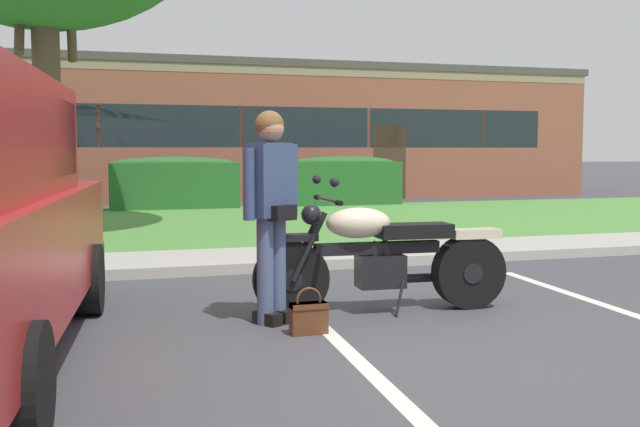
% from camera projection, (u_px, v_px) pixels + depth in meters
% --- Properties ---
extents(ground_plane, '(140.00, 140.00, 0.00)m').
position_uv_depth(ground_plane, '(373.00, 341.00, 5.46)').
color(ground_plane, '#424247').
extents(curb_strip, '(60.00, 0.20, 0.12)m').
position_uv_depth(curb_strip, '(270.00, 266.00, 8.57)').
color(curb_strip, '#ADA89E').
rests_on(curb_strip, ground).
extents(concrete_walk, '(60.00, 1.50, 0.08)m').
position_uv_depth(concrete_walk, '(255.00, 258.00, 9.38)').
color(concrete_walk, '#ADA89E').
rests_on(concrete_walk, ground).
extents(grass_lawn, '(60.00, 7.58, 0.06)m').
position_uv_depth(grass_lawn, '(203.00, 224.00, 13.71)').
color(grass_lawn, '#518E3D').
rests_on(grass_lawn, ground).
extents(stall_stripe_1, '(0.39, 4.40, 0.01)m').
position_uv_depth(stall_stripe_1, '(333.00, 336.00, 5.58)').
color(stall_stripe_1, silver).
rests_on(stall_stripe_1, ground).
extents(stall_stripe_2, '(0.39, 4.40, 0.01)m').
position_uv_depth(stall_stripe_2, '(630.00, 314.00, 6.36)').
color(stall_stripe_2, silver).
rests_on(stall_stripe_2, ground).
extents(motorcycle, '(2.24, 0.82, 1.18)m').
position_uv_depth(motorcycle, '(392.00, 257.00, 6.41)').
color(motorcycle, black).
rests_on(motorcycle, ground).
extents(rider_person, '(0.50, 0.40, 1.70)m').
position_uv_depth(rider_person, '(271.00, 200.00, 5.95)').
color(rider_person, black).
rests_on(rider_person, ground).
extents(handbag, '(0.28, 0.13, 0.36)m').
position_uv_depth(handbag, '(309.00, 315.00, 5.66)').
color(handbag, '#562D19').
rests_on(handbag, ground).
extents(hedge_center_left, '(2.89, 0.90, 1.24)m').
position_uv_depth(hedge_center_left, '(174.00, 182.00, 17.13)').
color(hedge_center_left, '#286028').
rests_on(hedge_center_left, ground).
extents(hedge_center_right, '(2.75, 0.90, 1.24)m').
position_uv_depth(hedge_center_right, '(343.00, 180.00, 18.33)').
color(hedge_center_right, '#286028').
rests_on(hedge_center_right, ground).
extents(brick_building, '(21.61, 8.35, 3.85)m').
position_uv_depth(brick_building, '(216.00, 133.00, 23.83)').
color(brick_building, '#93513D').
rests_on(brick_building, ground).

